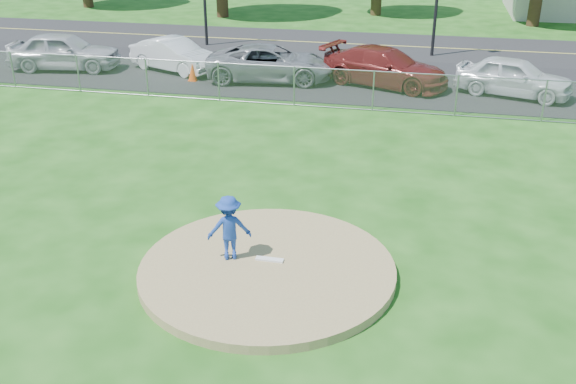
% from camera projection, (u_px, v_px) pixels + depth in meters
% --- Properties ---
extents(ground, '(120.00, 120.00, 0.00)m').
position_uv_depth(ground, '(338.00, 125.00, 22.45)').
color(ground, '#154A10').
rests_on(ground, ground).
extents(pitchers_mound, '(5.40, 5.40, 0.20)m').
position_uv_depth(pitchers_mound, '(267.00, 269.00, 13.53)').
color(pitchers_mound, '#8F7A4E').
rests_on(pitchers_mound, ground).
extents(pitching_rubber, '(0.60, 0.15, 0.04)m').
position_uv_depth(pitching_rubber, '(270.00, 259.00, 13.66)').
color(pitching_rubber, white).
rests_on(pitching_rubber, pitchers_mound).
extents(chain_link_fence, '(40.00, 0.06, 1.50)m').
position_uv_depth(chain_link_fence, '(346.00, 90.00, 23.91)').
color(chain_link_fence, gray).
rests_on(chain_link_fence, ground).
extents(parking_lot, '(50.00, 8.00, 0.01)m').
position_uv_depth(parking_lot, '(360.00, 79.00, 28.22)').
color(parking_lot, black).
rests_on(parking_lot, ground).
extents(street, '(60.00, 7.00, 0.01)m').
position_uv_depth(street, '(376.00, 45.00, 34.87)').
color(street, black).
rests_on(street, ground).
extents(pitcher, '(1.06, 0.83, 1.44)m').
position_uv_depth(pitcher, '(229.00, 228.00, 13.48)').
color(pitcher, '#1C3C9B').
rests_on(pitcher, pitchers_mound).
extents(traffic_cone, '(0.39, 0.39, 0.76)m').
position_uv_depth(traffic_cone, '(193.00, 72.00, 27.83)').
color(traffic_cone, '#F7520D').
rests_on(traffic_cone, parking_lot).
extents(parked_car_silver, '(5.25, 2.76, 1.71)m').
position_uv_depth(parked_car_silver, '(64.00, 51.00, 29.48)').
color(parked_car_silver, '#B0B0B5').
rests_on(parked_car_silver, parking_lot).
extents(parked_car_white, '(4.70, 3.19, 1.47)m').
position_uv_depth(parked_car_white, '(175.00, 55.00, 29.29)').
color(parked_car_white, white).
rests_on(parked_car_white, parking_lot).
extents(parked_car_gray, '(5.75, 3.20, 1.52)m').
position_uv_depth(parked_car_gray, '(270.00, 63.00, 27.70)').
color(parked_car_gray, gray).
rests_on(parked_car_gray, parking_lot).
extents(parked_car_darkred, '(5.87, 3.96, 1.58)m').
position_uv_depth(parked_car_darkred, '(385.00, 67.00, 26.94)').
color(parked_car_darkred, maroon).
rests_on(parked_car_darkred, parking_lot).
extents(parked_car_pearl, '(4.86, 3.10, 1.54)m').
position_uv_depth(parked_car_pearl, '(514.00, 77.00, 25.55)').
color(parked_car_pearl, silver).
rests_on(parked_car_pearl, parking_lot).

